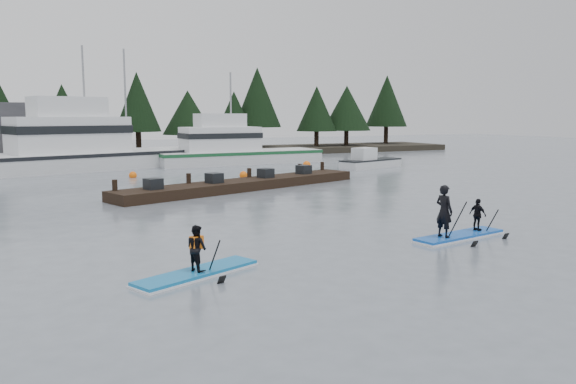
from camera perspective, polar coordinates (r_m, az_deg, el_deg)
name	(u,v)px	position (r m, az deg, el deg)	size (l,w,h in m)	color
ground	(382,259)	(15.64, 9.49, -6.70)	(160.00, 160.00, 0.00)	slate
far_shore	(125,154)	(55.22, -16.19, 3.75)	(70.00, 8.00, 0.60)	#2D281E
treeline	(126,157)	(55.24, -16.18, 3.44)	(60.00, 4.00, 8.00)	black
fishing_boat_large	(92,159)	(43.44, -19.32, 3.20)	(18.08, 9.53, 9.86)	silver
fishing_boat_medium	(235,157)	(45.76, -5.44, 3.59)	(13.63, 4.50, 8.15)	silver
skiff	(371,163)	(42.64, 8.43, 2.89)	(5.34, 1.60, 0.62)	silver
floating_dock	(245,184)	(29.86, -4.41, 0.77)	(15.08, 2.01, 0.50)	black
buoy_b	(133,177)	(36.76, -15.47, 1.43)	(0.49, 0.49, 0.49)	#FF670C
buoy_c	(307,167)	(42.61, 1.91, 2.54)	(0.60, 0.60, 0.60)	#FF670C
buoy_d	(243,177)	(35.65, -4.55, 1.50)	(0.51, 0.51, 0.51)	#FF670C
paddleboard_solo	(197,262)	(13.94, -9.23, -6.99)	(3.39, 2.08, 1.76)	#126DAC
paddleboard_duo	(457,221)	(18.61, 16.76, -2.88)	(3.57, 1.50, 2.29)	#1351B4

